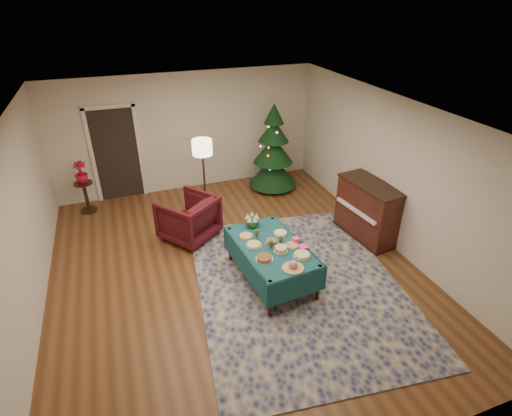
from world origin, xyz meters
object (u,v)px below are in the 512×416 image
object	(u,v)px
potted_plant	(82,177)
christmas_tree	(273,152)
side_table	(86,197)
gift_box	(296,240)
buffet_table	(271,253)
piano	(368,211)
armchair	(188,216)
floor_lamp	(202,152)

from	to	relation	value
potted_plant	christmas_tree	distance (m)	4.20
side_table	gift_box	bearing A→B (deg)	-47.36
buffet_table	potted_plant	world-z (taller)	potted_plant
potted_plant	piano	size ratio (longest dim) A/B	0.35
piano	christmas_tree	bearing A→B (deg)	108.73
armchair	christmas_tree	xyz separation A→B (m)	(2.33, 1.49, 0.45)
gift_box	armchair	world-z (taller)	armchair
buffet_table	gift_box	size ratio (longest dim) A/B	16.86
buffet_table	christmas_tree	xyz separation A→B (m)	(1.33, 3.20, 0.39)
side_table	floor_lamp	bearing A→B (deg)	-22.59
gift_box	piano	bearing A→B (deg)	19.64
potted_plant	christmas_tree	size ratio (longest dim) A/B	0.23
buffet_table	christmas_tree	size ratio (longest dim) A/B	0.87
armchair	christmas_tree	distance (m)	2.80
side_table	christmas_tree	distance (m)	4.24
gift_box	christmas_tree	xyz separation A→B (m)	(0.92, 3.25, 0.22)
armchair	side_table	xyz separation A→B (m)	(-1.85, 1.78, -0.14)
gift_box	potted_plant	xyz separation A→B (m)	(-3.26, 3.54, 0.10)
buffet_table	potted_plant	bearing A→B (deg)	129.28
armchair	side_table	distance (m)	2.57
potted_plant	christmas_tree	world-z (taller)	christmas_tree
gift_box	potted_plant	bearing A→B (deg)	132.64
side_table	piano	bearing A→B (deg)	-29.76
gift_box	potted_plant	distance (m)	4.82
gift_box	piano	size ratio (longest dim) A/B	0.08
armchair	christmas_tree	size ratio (longest dim) A/B	0.46
buffet_table	gift_box	bearing A→B (deg)	-6.53
side_table	piano	world-z (taller)	piano
floor_lamp	buffet_table	bearing A→B (deg)	-79.08
gift_box	armchair	distance (m)	2.27
buffet_table	piano	size ratio (longest dim) A/B	1.31
buffet_table	piano	xyz separation A→B (m)	(2.21, 0.60, 0.02)
armchair	potted_plant	bearing A→B (deg)	-81.16
gift_box	armchair	bearing A→B (deg)	128.73
floor_lamp	side_table	bearing A→B (deg)	157.41
christmas_tree	piano	xyz separation A→B (m)	(0.88, -2.60, -0.37)
potted_plant	side_table	bearing A→B (deg)	0.00
buffet_table	side_table	world-z (taller)	side_table
floor_lamp	potted_plant	distance (m)	2.64
gift_box	side_table	xyz separation A→B (m)	(-3.26, 3.54, -0.38)
armchair	floor_lamp	xyz separation A→B (m)	(0.52, 0.80, 0.93)
potted_plant	christmas_tree	bearing A→B (deg)	-4.04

